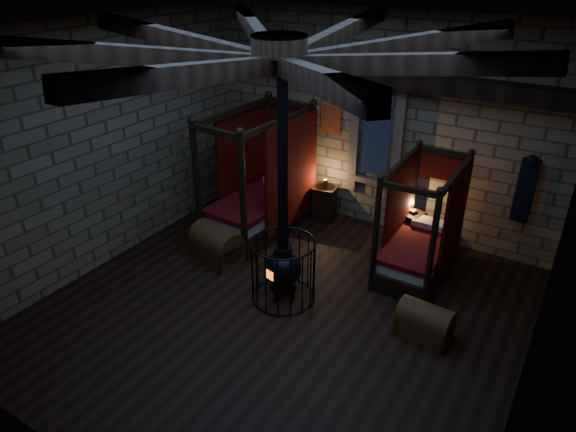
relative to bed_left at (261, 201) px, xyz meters
The scene contains 8 objects.
room 4.16m from the bed_left, 48.11° to the right, with size 7.02×7.02×4.29m.
bed_left is the anchor object (origin of this frame).
bed_right 3.25m from the bed_left, ahead, with size 1.04×1.93×2.00m.
trunk_left 1.48m from the bed_left, 90.04° to the right, with size 1.03×0.77×0.68m.
trunk_right 4.23m from the bed_left, 21.25° to the right, with size 0.80×0.55×0.56m.
nightstand_left 1.36m from the bed_left, 46.55° to the left, with size 0.53×0.51×0.92m.
nightstand_right 2.96m from the bed_left, 17.70° to the left, with size 0.53×0.51×0.76m.
stove 2.48m from the bed_left, 47.52° to the right, with size 1.04×1.04×4.05m.
Camera 1 is at (3.54, -5.52, 5.08)m, focal length 32.00 mm.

